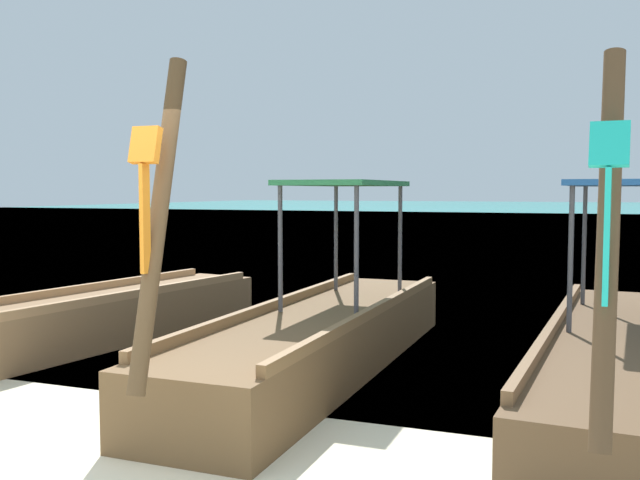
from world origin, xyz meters
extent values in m
plane|color=teal|center=(0.00, 62.30, 0.00)|extent=(120.00, 120.00, 0.00)
cube|color=olive|center=(-2.94, 4.03, 0.30)|extent=(1.90, 5.38, 0.60)
cube|color=#AF7F52|center=(-3.41, 4.11, 0.65)|extent=(0.89, 4.80, 0.10)
cube|color=#AF7F52|center=(-2.47, 3.95, 0.65)|extent=(0.89, 4.80, 0.10)
cube|color=brown|center=(0.20, 3.84, 0.32)|extent=(1.29, 5.90, 0.63)
cube|color=brown|center=(-0.37, 3.84, 0.68)|extent=(0.13, 5.42, 0.10)
cube|color=brown|center=(0.78, 3.83, 0.68)|extent=(0.13, 5.42, 0.10)
cylinder|color=brown|center=(0.18, 0.76, 1.74)|extent=(0.13, 0.68, 2.25)
cube|color=orange|center=(0.17, 0.64, 2.24)|extent=(0.20, 0.12, 0.25)
cube|color=orange|center=(0.17, 0.62, 1.76)|extent=(0.03, 0.08, 0.71)
cylinder|color=#4C4C51|center=(-0.23, 3.69, 1.32)|extent=(0.05, 0.05, 1.37)
cylinder|color=#4C4C51|center=(0.64, 3.69, 1.32)|extent=(0.05, 0.05, 1.37)
cylinder|color=#4C4C51|center=(-0.21, 5.46, 1.32)|extent=(0.05, 0.05, 1.37)
cylinder|color=#4C4C51|center=(0.65, 5.45, 1.32)|extent=(0.05, 0.05, 1.37)
cube|color=#2D844C|center=(0.21, 4.57, 2.03)|extent=(1.07, 1.98, 0.06)
cube|color=brown|center=(3.17, 4.10, 0.28)|extent=(1.64, 6.22, 0.56)
cube|color=brown|center=(2.59, 4.14, 0.61)|extent=(0.44, 5.66, 0.10)
cylinder|color=brown|center=(2.97, 0.92, 1.65)|extent=(0.16, 0.64, 2.21)
cube|color=#1ECCBC|center=(2.96, 0.79, 2.19)|extent=(0.21, 0.13, 0.25)
cube|color=#1ECCBC|center=(2.96, 0.77, 1.70)|extent=(0.03, 0.08, 0.74)
cylinder|color=#4C4C51|center=(2.73, 3.97, 1.28)|extent=(0.05, 0.05, 1.43)
cylinder|color=#4C4C51|center=(2.84, 5.82, 1.28)|extent=(0.05, 0.05, 1.43)
cube|color=#235BA3|center=(3.22, 4.87, 2.02)|extent=(1.19, 2.11, 0.06)
camera|label=1|loc=(2.86, -3.26, 1.95)|focal=39.64mm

